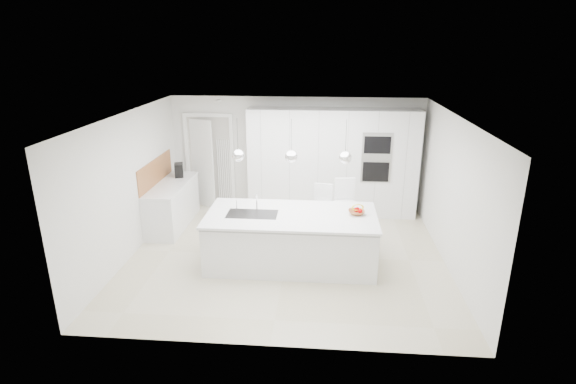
# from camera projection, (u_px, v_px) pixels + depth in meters

# --- Properties ---
(floor) EXTENTS (5.50, 5.50, 0.00)m
(floor) POSITION_uv_depth(u_px,v_px,m) (287.00, 256.00, 8.01)
(floor) COLOR beige
(floor) RESTS_ON ground
(wall_back) EXTENTS (5.50, 0.00, 5.50)m
(wall_back) POSITION_uv_depth(u_px,v_px,m) (296.00, 154.00, 9.96)
(wall_back) COLOR silver
(wall_back) RESTS_ON ground
(wall_left) EXTENTS (0.00, 5.00, 5.00)m
(wall_left) POSITION_uv_depth(u_px,v_px,m) (130.00, 185.00, 7.82)
(wall_left) COLOR silver
(wall_left) RESTS_ON ground
(ceiling) EXTENTS (5.50, 5.50, 0.00)m
(ceiling) POSITION_uv_depth(u_px,v_px,m) (286.00, 116.00, 7.20)
(ceiling) COLOR white
(ceiling) RESTS_ON wall_back
(tall_cabinets) EXTENTS (3.60, 0.60, 2.30)m
(tall_cabinets) POSITION_uv_depth(u_px,v_px,m) (332.00, 162.00, 9.65)
(tall_cabinets) COLOR white
(tall_cabinets) RESTS_ON floor
(oven_stack) EXTENTS (0.62, 0.04, 1.05)m
(oven_stack) POSITION_uv_depth(u_px,v_px,m) (377.00, 158.00, 9.22)
(oven_stack) COLOR #A5A5A8
(oven_stack) RESTS_ON tall_cabinets
(doorway_frame) EXTENTS (1.11, 0.08, 2.13)m
(doorway_frame) POSITION_uv_depth(u_px,v_px,m) (210.00, 162.00, 10.16)
(doorway_frame) COLOR white
(doorway_frame) RESTS_ON floor
(hallway_door) EXTENTS (0.76, 0.38, 2.00)m
(hallway_door) POSITION_uv_depth(u_px,v_px,m) (199.00, 163.00, 10.14)
(hallway_door) COLOR white
(hallway_door) RESTS_ON floor
(radiator) EXTENTS (0.32, 0.04, 1.40)m
(radiator) POSITION_uv_depth(u_px,v_px,m) (224.00, 170.00, 10.18)
(radiator) COLOR white
(radiator) RESTS_ON floor
(left_base_cabinets) EXTENTS (0.60, 1.80, 0.86)m
(left_base_cabinets) POSITION_uv_depth(u_px,v_px,m) (173.00, 206.00, 9.19)
(left_base_cabinets) COLOR white
(left_base_cabinets) RESTS_ON floor
(left_worktop) EXTENTS (0.62, 1.82, 0.04)m
(left_worktop) POSITION_uv_depth(u_px,v_px,m) (171.00, 185.00, 9.04)
(left_worktop) COLOR white
(left_worktop) RESTS_ON left_base_cabinets
(oak_backsplash) EXTENTS (0.02, 1.80, 0.50)m
(oak_backsplash) POSITION_uv_depth(u_px,v_px,m) (156.00, 172.00, 8.98)
(oak_backsplash) COLOR #AE7042
(oak_backsplash) RESTS_ON wall_left
(island_base) EXTENTS (2.80, 1.20, 0.86)m
(island_base) POSITION_uv_depth(u_px,v_px,m) (291.00, 241.00, 7.58)
(island_base) COLOR white
(island_base) RESTS_ON floor
(island_worktop) EXTENTS (2.84, 1.40, 0.04)m
(island_worktop) POSITION_uv_depth(u_px,v_px,m) (291.00, 215.00, 7.48)
(island_worktop) COLOR white
(island_worktop) RESTS_ON island_base
(island_sink) EXTENTS (0.84, 0.44, 0.18)m
(island_sink) POSITION_uv_depth(u_px,v_px,m) (252.00, 218.00, 7.50)
(island_sink) COLOR #3F3F42
(island_sink) RESTS_ON island_worktop
(island_tap) EXTENTS (0.02, 0.02, 0.30)m
(island_tap) POSITION_uv_depth(u_px,v_px,m) (257.00, 202.00, 7.61)
(island_tap) COLOR white
(island_tap) RESTS_ON island_worktop
(pendant_left) EXTENTS (0.20, 0.20, 0.20)m
(pendant_left) POSITION_uv_depth(u_px,v_px,m) (238.00, 156.00, 7.17)
(pendant_left) COLOR white
(pendant_left) RESTS_ON ceiling
(pendant_mid) EXTENTS (0.20, 0.20, 0.20)m
(pendant_mid) POSITION_uv_depth(u_px,v_px,m) (291.00, 157.00, 7.10)
(pendant_mid) COLOR white
(pendant_mid) RESTS_ON ceiling
(pendant_right) EXTENTS (0.20, 0.20, 0.20)m
(pendant_right) POSITION_uv_depth(u_px,v_px,m) (345.00, 158.00, 7.04)
(pendant_right) COLOR white
(pendant_right) RESTS_ON ceiling
(fruit_bowl) EXTENTS (0.29, 0.29, 0.07)m
(fruit_bowl) POSITION_uv_depth(u_px,v_px,m) (357.00, 212.00, 7.46)
(fruit_bowl) COLOR #AE7042
(fruit_bowl) RESTS_ON island_worktop
(espresso_machine) EXTENTS (0.24, 0.30, 0.28)m
(espresso_machine) POSITION_uv_depth(u_px,v_px,m) (179.00, 170.00, 9.47)
(espresso_machine) COLOR black
(espresso_machine) RESTS_ON left_worktop
(bar_stool_left) EXTENTS (0.45, 0.56, 1.10)m
(bar_stool_left) POSITION_uv_depth(u_px,v_px,m) (323.00, 214.00, 8.42)
(bar_stool_left) COLOR white
(bar_stool_left) RESTS_ON floor
(bar_stool_right) EXTENTS (0.47, 0.61, 1.22)m
(bar_stool_right) POSITION_uv_depth(u_px,v_px,m) (344.00, 212.00, 8.35)
(bar_stool_right) COLOR white
(bar_stool_right) RESTS_ON floor
(apple_a) EXTENTS (0.08, 0.08, 0.08)m
(apple_a) POSITION_uv_depth(u_px,v_px,m) (356.00, 210.00, 7.47)
(apple_a) COLOR #C30104
(apple_a) RESTS_ON fruit_bowl
(apple_b) EXTENTS (0.08, 0.08, 0.08)m
(apple_b) POSITION_uv_depth(u_px,v_px,m) (360.00, 211.00, 7.42)
(apple_b) COLOR #C30104
(apple_b) RESTS_ON fruit_bowl
(apple_c) EXTENTS (0.08, 0.08, 0.08)m
(apple_c) POSITION_uv_depth(u_px,v_px,m) (357.00, 209.00, 7.48)
(apple_c) COLOR #C30104
(apple_c) RESTS_ON fruit_bowl
(apple_extra_3) EXTENTS (0.08, 0.08, 0.08)m
(apple_extra_3) POSITION_uv_depth(u_px,v_px,m) (357.00, 210.00, 7.48)
(apple_extra_3) COLOR #C30104
(apple_extra_3) RESTS_ON fruit_bowl
(banana_bunch) EXTENTS (0.24, 0.18, 0.22)m
(banana_bunch) POSITION_uv_depth(u_px,v_px,m) (358.00, 207.00, 7.43)
(banana_bunch) COLOR yellow
(banana_bunch) RESTS_ON fruit_bowl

